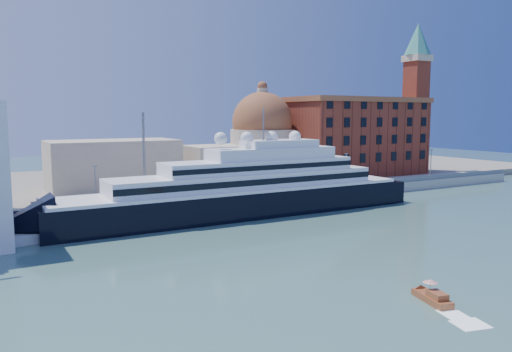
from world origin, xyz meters
TOP-DOWN VIEW (x-y plane):
  - ground at (0.00, 0.00)m, footprint 400.00×400.00m
  - quay at (0.00, 34.00)m, footprint 180.00×10.00m
  - land at (0.00, 75.00)m, footprint 260.00×72.00m
  - quay_fence at (0.00, 29.50)m, footprint 180.00×0.10m
  - superyacht at (-6.42, 23.00)m, footprint 84.20×11.67m
  - service_barge at (-40.30, 21.61)m, footprint 13.71×6.56m
  - water_taxi at (-7.75, -28.37)m, footprint 2.96×5.48m
  - warehouse at (52.00, 52.00)m, footprint 43.00×19.00m
  - campanile at (76.00, 52.00)m, footprint 8.40×8.40m
  - church at (6.39, 57.72)m, footprint 66.00×18.00m
  - lamp_posts at (-12.67, 32.27)m, footprint 120.80×2.40m

SIDE VIEW (x-z plane):
  - ground at x=0.00m, z-range 0.00..0.00m
  - water_taxi at x=-7.75m, z-range -0.64..1.83m
  - service_barge at x=-40.30m, z-range -0.63..2.33m
  - land at x=0.00m, z-range 0.00..2.00m
  - quay at x=0.00m, z-range 0.00..2.50m
  - quay_fence at x=0.00m, z-range 2.50..3.70m
  - superyacht at x=-6.42m, z-range -8.24..16.92m
  - lamp_posts at x=-12.67m, z-range 0.84..18.84m
  - church at x=6.39m, z-range -1.84..23.66m
  - warehouse at x=52.00m, z-range 2.16..25.41m
  - campanile at x=76.00m, z-range 5.26..52.26m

